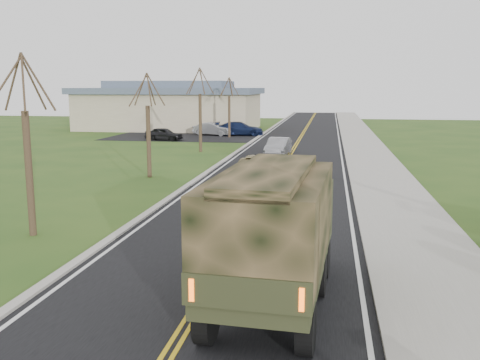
# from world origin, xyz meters

# --- Properties ---
(road) EXTENTS (8.00, 120.00, 0.01)m
(road) POSITION_xyz_m (0.00, 40.00, 0.01)
(road) COLOR black
(road) RESTS_ON ground
(curb_right) EXTENTS (0.30, 120.00, 0.12)m
(curb_right) POSITION_xyz_m (4.15, 40.00, 0.06)
(curb_right) COLOR #9E998E
(curb_right) RESTS_ON ground
(sidewalk_right) EXTENTS (3.20, 120.00, 0.10)m
(sidewalk_right) POSITION_xyz_m (5.90, 40.00, 0.05)
(sidewalk_right) COLOR #9E998E
(sidewalk_right) RESTS_ON ground
(curb_left) EXTENTS (0.30, 120.00, 0.10)m
(curb_left) POSITION_xyz_m (-4.15, 40.00, 0.05)
(curb_left) COLOR #9E998E
(curb_left) RESTS_ON ground
(bare_tree_a) EXTENTS (1.93, 2.26, 6.08)m
(bare_tree_a) POSITION_xyz_m (-7.00, 10.00, 2.63)
(bare_tree_a) COLOR #38281C
(bare_tree_a) RESTS_ON ground
(bare_tree_b) EXTENTS (1.83, 2.14, 5.73)m
(bare_tree_b) POSITION_xyz_m (-7.00, 22.00, 2.48)
(bare_tree_b) COLOR #38281C
(bare_tree_b) RESTS_ON ground
(bare_tree_c) EXTENTS (2.04, 2.39, 6.42)m
(bare_tree_c) POSITION_xyz_m (-7.00, 34.00, 2.78)
(bare_tree_c) COLOR #38281C
(bare_tree_c) RESTS_ON ground
(bare_tree_d) EXTENTS (1.88, 2.20, 5.91)m
(bare_tree_d) POSITION_xyz_m (-7.00, 46.00, 2.55)
(bare_tree_d) COLOR #38281C
(bare_tree_d) RESTS_ON ground
(commercial_building) EXTENTS (25.50, 21.50, 5.65)m
(commercial_building) POSITION_xyz_m (-15.98, 55.97, 2.69)
(commercial_building) COLOR tan
(commercial_building) RESTS_ON ground
(military_truck) EXTENTS (2.65, 6.68, 3.27)m
(military_truck) POSITION_xyz_m (1.69, 5.55, 1.87)
(military_truck) COLOR black
(military_truck) RESTS_ON ground
(suv_champagne) EXTENTS (2.71, 5.19, 1.39)m
(suv_champagne) POSITION_xyz_m (-0.86, 21.39, 0.70)
(suv_champagne) COLOR #988755
(suv_champagne) RESTS_ON ground
(sedan_silver) EXTENTS (1.72, 4.16, 1.34)m
(sedan_silver) POSITION_xyz_m (-0.80, 32.32, 0.67)
(sedan_silver) COLOR #A1A0A5
(sedan_silver) RESTS_ON ground
(lot_car_dark) EXTENTS (3.71, 1.88, 1.21)m
(lot_car_dark) POSITION_xyz_m (-12.52, 42.10, 0.61)
(lot_car_dark) COLOR black
(lot_car_dark) RESTS_ON ground
(lot_car_silver) EXTENTS (4.33, 2.31, 1.36)m
(lot_car_silver) POSITION_xyz_m (-9.05, 47.84, 0.68)
(lot_car_silver) COLOR #9D9EA2
(lot_car_silver) RESTS_ON ground
(lot_car_navy) EXTENTS (5.11, 2.60, 1.42)m
(lot_car_navy) POSITION_xyz_m (-6.34, 48.30, 0.71)
(lot_car_navy) COLOR #101B3E
(lot_car_navy) RESTS_ON ground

